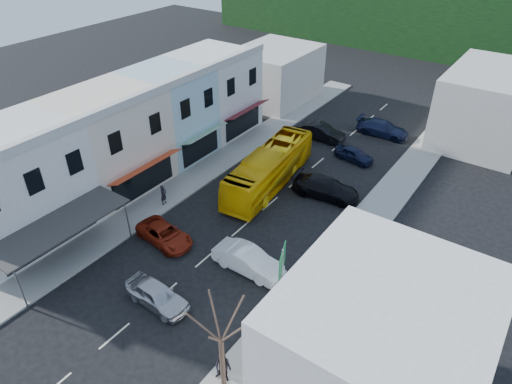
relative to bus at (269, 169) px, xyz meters
name	(u,v)px	position (x,y,z in m)	size (l,w,h in m)	color
ground	(206,258)	(1.65, -10.31, -1.55)	(120.00, 120.00, 0.00)	black
sidewalk_left	(214,166)	(-5.85, -0.31, -1.48)	(3.00, 52.00, 0.15)	gray
sidewalk_right	(367,223)	(9.15, -0.31, -1.48)	(3.00, 52.00, 0.15)	gray
shopfront_row	(128,133)	(-10.84, -5.31, 2.45)	(8.25, 30.00, 8.00)	silver
right_building	(378,359)	(15.15, -14.31, 2.45)	(8.00, 9.00, 8.00)	silver
distant_block_left	(275,74)	(-10.35, 16.69, 1.45)	(8.00, 10.00, 6.00)	#B7B2A8
distant_block_right	(488,106)	(12.65, 19.69, 1.95)	(8.00, 12.00, 7.00)	#B7B2A8
bus	(269,169)	(0.00, 0.00, 0.00)	(2.50, 11.60, 3.10)	yellow
car_silver	(157,295)	(1.93, -15.14, -0.85)	(1.80, 4.40, 1.40)	silver
car_white	(248,262)	(4.69, -9.55, -0.85)	(1.80, 4.40, 1.40)	white
car_red	(164,234)	(-1.90, -10.61, -0.85)	(1.90, 4.60, 1.40)	maroon
car_black_near	(326,189)	(4.77, 1.19, -0.85)	(1.84, 4.50, 1.40)	black
car_navy_mid	(354,154)	(4.13, 8.04, -0.85)	(1.80, 4.40, 1.40)	black
car_black_far	(321,133)	(-0.49, 10.18, -0.85)	(1.80, 4.40, 1.40)	black
car_navy_far	(382,129)	(4.25, 14.59, -0.85)	(1.84, 4.50, 1.40)	black
pedestrian_left	(163,195)	(-5.18, -7.34, -0.55)	(0.60, 0.40, 1.70)	black
pedestrian_right	(223,369)	(8.50, -16.98, -0.55)	(0.70, 0.44, 1.70)	black
direction_sign	(282,278)	(8.05, -10.84, 0.60)	(0.92, 1.88, 4.30)	#116030
street_tree	(221,342)	(8.65, -17.18, 1.86)	(2.50, 2.50, 6.82)	#38281F
traffic_signal	(437,99)	(7.45, 21.17, 0.92)	(0.53, 1.00, 4.93)	black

